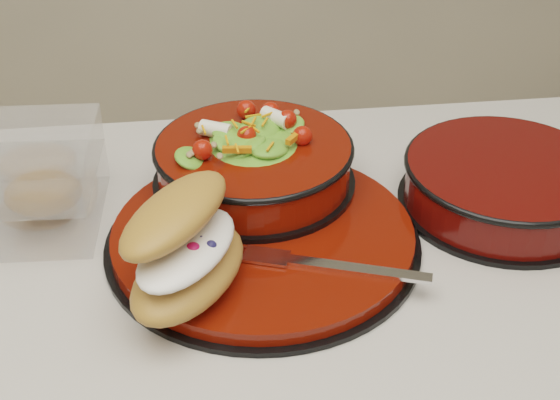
{
  "coord_description": "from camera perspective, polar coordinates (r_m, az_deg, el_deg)",
  "views": [
    {
      "loc": [
        -0.18,
        -0.55,
        1.39
      ],
      "look_at": [
        -0.1,
        0.11,
        0.94
      ],
      "focal_mm": 50.0,
      "sensor_mm": 36.0,
      "label": 1
    }
  ],
  "objects": [
    {
      "name": "croissant",
      "position": [
        0.7,
        -6.82,
        -3.46
      ],
      "size": [
        0.15,
        0.18,
        0.09
      ],
      "rotation": [
        0.0,
        0.0,
        1.03
      ],
      "color": "#B67B37",
      "rests_on": "dinner_plate"
    },
    {
      "name": "extra_bowl",
      "position": [
        0.87,
        16.13,
        1.23
      ],
      "size": [
        0.23,
        0.23,
        0.05
      ],
      "rotation": [
        0.0,
        0.0,
        0.32
      ],
      "color": "black",
      "rests_on": "island_counter"
    },
    {
      "name": "fork",
      "position": [
        0.74,
        3.63,
        -4.78
      ],
      "size": [
        0.18,
        0.08,
        0.0
      ],
      "rotation": [
        0.0,
        0.0,
        1.23
      ],
      "color": "silver",
      "rests_on": "dinner_plate"
    },
    {
      "name": "salad_bowl",
      "position": [
        0.84,
        -1.94,
        3.22
      ],
      "size": [
        0.22,
        0.22,
        0.09
      ],
      "rotation": [
        0.0,
        0.0,
        -0.18
      ],
      "color": "black",
      "rests_on": "dinner_plate"
    },
    {
      "name": "dinner_plate",
      "position": [
        0.79,
        -1.19,
        -2.71
      ],
      "size": [
        0.32,
        0.32,
        0.02
      ],
      "rotation": [
        0.0,
        0.0,
        -0.04
      ],
      "color": "black",
      "rests_on": "island_counter"
    }
  ]
}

